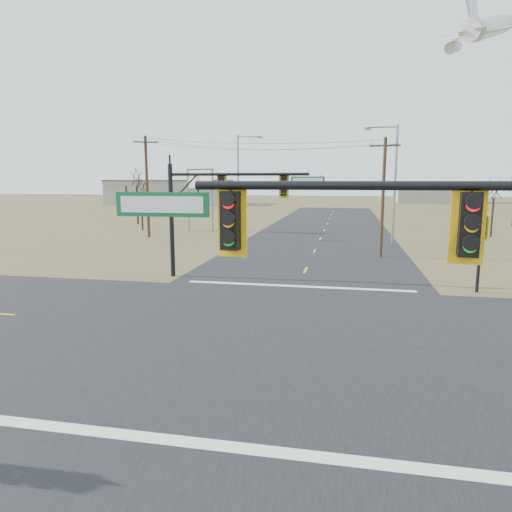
% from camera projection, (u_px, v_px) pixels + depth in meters
% --- Properties ---
extents(ground, '(320.00, 320.00, 0.00)m').
position_uv_depth(ground, '(277.00, 332.00, 16.82)').
color(ground, brown).
rests_on(ground, ground).
extents(road_ew, '(160.00, 14.00, 0.02)m').
position_uv_depth(road_ew, '(277.00, 332.00, 16.82)').
color(road_ew, black).
rests_on(road_ew, ground).
extents(road_ns, '(14.00, 160.00, 0.02)m').
position_uv_depth(road_ns, '(277.00, 332.00, 16.82)').
color(road_ns, black).
rests_on(road_ns, ground).
extents(stop_bar_near, '(12.00, 0.40, 0.01)m').
position_uv_depth(stop_bar_near, '(223.00, 446.00, 9.56)').
color(stop_bar_near, silver).
rests_on(stop_bar_near, road_ns).
extents(stop_bar_far, '(12.00, 0.40, 0.01)m').
position_uv_depth(stop_bar_far, '(298.00, 286.00, 24.07)').
color(stop_bar_far, silver).
rests_on(stop_bar_far, road_ns).
extents(mast_arm_near, '(10.32, 0.46, 6.04)m').
position_uv_depth(mast_arm_near, '(461.00, 249.00, 7.48)').
color(mast_arm_near, black).
rests_on(mast_arm_near, ground).
extents(mast_arm_far, '(8.83, 0.43, 6.49)m').
position_uv_depth(mast_arm_far, '(224.00, 196.00, 25.44)').
color(mast_arm_far, black).
rests_on(mast_arm_far, ground).
extents(pedestal_signal_ne, '(0.67, 0.58, 4.01)m').
position_uv_depth(pedestal_signal_ne, '(482.00, 234.00, 22.30)').
color(pedestal_signal_ne, black).
rests_on(pedestal_signal_ne, ground).
extents(utility_pole_near, '(2.09, 0.47, 8.60)m').
position_uv_depth(utility_pole_near, '(383.00, 195.00, 32.85)').
color(utility_pole_near, '#402E1B').
rests_on(utility_pole_near, ground).
extents(utility_pole_far, '(2.29, 0.96, 9.84)m').
position_uv_depth(utility_pole_far, '(147.00, 185.00, 44.66)').
color(utility_pole_far, '#402E1B').
rests_on(utility_pole_far, ground).
extents(highway_sign, '(3.44, 1.38, 6.84)m').
position_uv_depth(highway_sign, '(200.00, 188.00, 49.72)').
color(highway_sign, slate).
rests_on(highway_sign, ground).
extents(streetlight_a, '(2.87, 0.41, 10.23)m').
position_uv_depth(streetlight_a, '(393.00, 178.00, 39.08)').
color(streetlight_a, slate).
rests_on(streetlight_a, ground).
extents(streetlight_c, '(2.95, 0.36, 10.57)m').
position_uv_depth(streetlight_c, '(240.00, 177.00, 51.41)').
color(streetlight_c, slate).
rests_on(streetlight_c, ground).
extents(bare_tree_a, '(2.80, 2.80, 6.27)m').
position_uv_depth(bare_tree_a, '(141.00, 186.00, 51.26)').
color(bare_tree_a, black).
rests_on(bare_tree_a, ground).
extents(bare_tree_b, '(3.15, 3.15, 7.59)m').
position_uv_depth(bare_tree_b, '(136.00, 177.00, 58.29)').
color(bare_tree_b, black).
rests_on(bare_tree_b, ground).
extents(bare_tree_c, '(2.69, 2.69, 6.13)m').
position_uv_depth(bare_tree_c, '(495.00, 188.00, 44.81)').
color(bare_tree_c, black).
rests_on(bare_tree_c, ground).
extents(warehouse_left, '(28.00, 14.00, 5.50)m').
position_uv_depth(warehouse_left, '(170.00, 193.00, 111.15)').
color(warehouse_left, gray).
rests_on(warehouse_left, ground).
extents(warehouse_mid, '(20.00, 12.00, 5.00)m').
position_uv_depth(warehouse_mid, '(436.00, 193.00, 118.08)').
color(warehouse_mid, gray).
rests_on(warehouse_mid, ground).
extents(jet_airliner, '(28.38, 28.92, 14.65)m').
position_uv_depth(jet_airliner, '(488.00, 27.00, 75.83)').
color(jet_airliner, silver).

